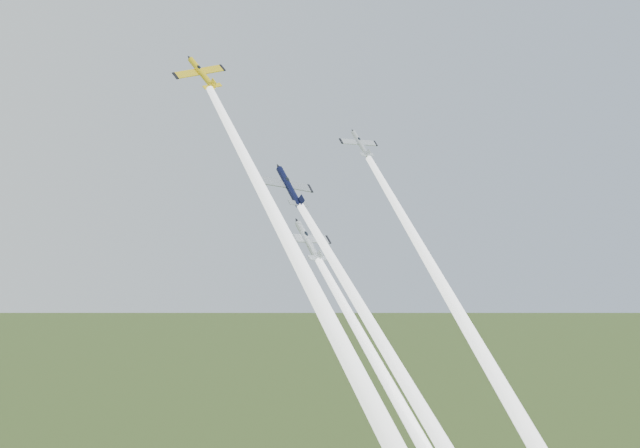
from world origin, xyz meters
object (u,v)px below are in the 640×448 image
at_px(plane_silver_low, 308,241).
at_px(plane_yellow, 202,73).
at_px(plane_navy, 289,187).
at_px(plane_silver_right, 360,144).

bearing_deg(plane_silver_low, plane_yellow, 127.89).
bearing_deg(plane_navy, plane_silver_low, -60.64).
height_order(plane_navy, plane_silver_low, plane_navy).
bearing_deg(plane_silver_right, plane_navy, -151.83).
relative_size(plane_yellow, plane_navy, 0.89).
bearing_deg(plane_yellow, plane_silver_low, -49.54).
relative_size(plane_navy, plane_silver_low, 1.06).
height_order(plane_yellow, plane_silver_low, plane_yellow).
distance_m(plane_yellow, plane_navy, 19.32).
bearing_deg(plane_silver_right, plane_yellow, -176.27).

